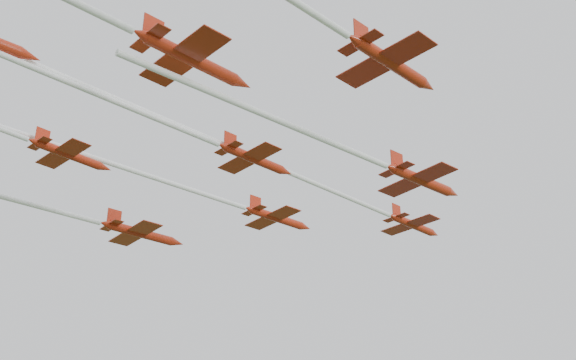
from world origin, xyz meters
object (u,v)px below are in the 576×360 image
at_px(jet_row2_left, 166,181).
at_px(jet_row2_right, 368,158).
at_px(jet_lead, 331,190).
at_px(jet_row3_left, 80,217).
at_px(jet_row3_mid, 151,116).
at_px(jet_row3_right, 303,6).

relative_size(jet_row2_left, jet_row2_right, 1.53).
relative_size(jet_lead, jet_row2_left, 0.95).
bearing_deg(jet_lead, jet_row3_left, -138.48).
bearing_deg(jet_row3_mid, jet_row3_right, 1.91).
distance_m(jet_row2_left, jet_row2_right, 26.88).
bearing_deg(jet_row2_right, jet_row3_mid, -116.68).
relative_size(jet_row3_left, jet_row3_right, 0.83).
relative_size(jet_row2_right, jet_row3_mid, 0.79).
distance_m(jet_lead, jet_row3_mid, 26.86).
xyz_separation_m(jet_lead, jet_row3_left, (-30.31, -9.49, -2.40)).
bearing_deg(jet_row2_left, jet_row3_left, -149.77).
bearing_deg(jet_row2_right, jet_row3_right, -59.49).
xyz_separation_m(jet_row2_left, jet_row3_left, (-11.90, -0.67, -3.08)).
xyz_separation_m(jet_lead, jet_row2_left, (-18.41, -8.82, 0.68)).
bearing_deg(jet_row3_right, jet_lead, 129.11).
height_order(jet_lead, jet_row2_left, jet_row2_left).
height_order(jet_row2_left, jet_row2_right, jet_row2_left).
distance_m(jet_row2_right, jet_row3_left, 38.47).
bearing_deg(jet_row3_left, jet_row2_right, 24.81).
bearing_deg(jet_row3_left, jet_row3_right, -2.79).
bearing_deg(jet_row2_right, jet_row2_left, -158.16).
xyz_separation_m(jet_lead, jet_row3_mid, (-10.37, -24.76, -0.75)).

